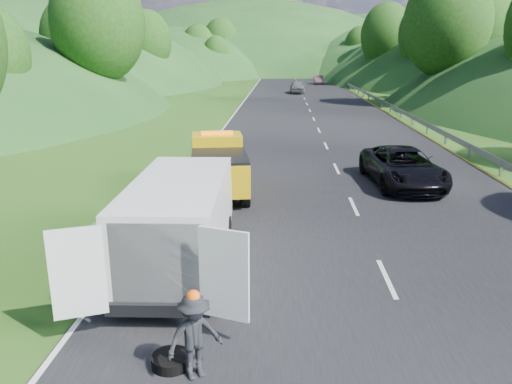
# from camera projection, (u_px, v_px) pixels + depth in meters

# --- Properties ---
(ground) EXTENTS (320.00, 320.00, 0.00)m
(ground) POSITION_uv_depth(u_px,v_px,m) (269.00, 247.00, 14.53)
(ground) COLOR #38661E
(ground) RESTS_ON ground
(road_surface) EXTENTS (14.00, 200.00, 0.02)m
(road_surface) POSITION_uv_depth(u_px,v_px,m) (307.00, 104.00, 52.80)
(road_surface) COLOR black
(road_surface) RESTS_ON ground
(guardrail) EXTENTS (0.06, 140.00, 1.52)m
(guardrail) POSITION_uv_depth(u_px,v_px,m) (359.00, 94.00, 64.45)
(guardrail) COLOR gray
(guardrail) RESTS_ON ground
(tree_line_left) EXTENTS (14.00, 140.00, 14.00)m
(tree_line_left) POSITION_uv_depth(u_px,v_px,m) (150.00, 89.00, 73.08)
(tree_line_left) COLOR #2C5A1A
(tree_line_left) RESTS_ON ground
(tree_line_right) EXTENTS (14.00, 140.00, 14.00)m
(tree_line_right) POSITION_uv_depth(u_px,v_px,m) (441.00, 90.00, 71.04)
(tree_line_right) COLOR #2C5A1A
(tree_line_right) RESTS_ON ground
(hills_backdrop) EXTENTS (201.00, 288.60, 44.00)m
(hills_backdrop) POSITION_uv_depth(u_px,v_px,m) (303.00, 70.00, 143.59)
(hills_backdrop) COLOR #2D5B23
(hills_backdrop) RESTS_ON ground
(tow_truck) EXTENTS (2.83, 5.69, 2.34)m
(tow_truck) POSITION_uv_depth(u_px,v_px,m) (218.00, 165.00, 19.63)
(tow_truck) COLOR black
(tow_truck) RESTS_ON ground
(white_van) EXTENTS (3.76, 6.92, 2.44)m
(white_van) POSITION_uv_depth(u_px,v_px,m) (181.00, 219.00, 12.69)
(white_van) COLOR black
(white_van) RESTS_ON ground
(woman) EXTENTS (0.61, 0.69, 1.55)m
(woman) POSITION_uv_depth(u_px,v_px,m) (164.00, 249.00, 14.33)
(woman) COLOR white
(woman) RESTS_ON ground
(child) EXTENTS (0.66, 0.66, 1.08)m
(child) POSITION_uv_depth(u_px,v_px,m) (201.00, 245.00, 14.66)
(child) COLOR #D4CC71
(child) RESTS_ON ground
(worker) EXTENTS (1.17, 1.04, 1.57)m
(worker) POSITION_uv_depth(u_px,v_px,m) (196.00, 377.00, 8.73)
(worker) COLOR black
(worker) RESTS_ON ground
(suitcase) EXTENTS (0.41, 0.25, 0.64)m
(suitcase) POSITION_uv_depth(u_px,v_px,m) (100.00, 234.00, 14.66)
(suitcase) COLOR #68654E
(suitcase) RESTS_ON ground
(spare_tire) EXTENTS (0.71, 0.71, 0.20)m
(spare_tire) POSITION_uv_depth(u_px,v_px,m) (171.00, 366.00, 9.03)
(spare_tire) COLOR black
(spare_tire) RESTS_ON ground
(passing_suv) EXTENTS (3.04, 5.78, 1.55)m
(passing_suv) POSITION_uv_depth(u_px,v_px,m) (401.00, 185.00, 21.13)
(passing_suv) COLOR black
(passing_suv) RESTS_ON ground
(dist_car_a) EXTENTS (1.87, 4.65, 1.59)m
(dist_car_a) POSITION_uv_depth(u_px,v_px,m) (297.00, 93.00, 65.85)
(dist_car_a) COLOR #4F5055
(dist_car_a) RESTS_ON ground
(dist_car_b) EXTENTS (1.51, 4.33, 1.43)m
(dist_car_b) POSITION_uv_depth(u_px,v_px,m) (318.00, 84.00, 83.68)
(dist_car_b) COLOR brown
(dist_car_b) RESTS_ON ground
(dist_car_c) EXTENTS (2.12, 5.22, 1.52)m
(dist_car_c) POSITION_uv_depth(u_px,v_px,m) (288.00, 77.00, 105.01)
(dist_car_c) COLOR #99534C
(dist_car_c) RESTS_ON ground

